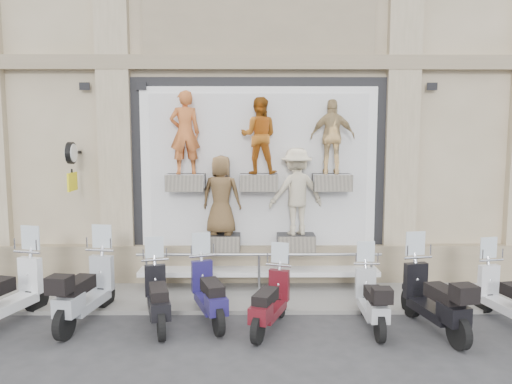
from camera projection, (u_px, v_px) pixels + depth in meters
ground at (261, 337)px, 8.27m from camera, size 90.00×90.00×0.00m
sidewalk at (259, 294)px, 10.35m from camera, size 16.00×2.20×0.08m
building at (257, 42)px, 14.52m from camera, size 14.00×8.60×12.00m
shop_vitrine at (262, 179)px, 10.72m from camera, size 5.60×1.00×4.30m
guard_rail at (259, 275)px, 10.20m from camera, size 5.06×0.10×0.93m
clock_sign_bracket at (72, 160)px, 10.37m from camera, size 0.10×0.80×1.02m
scooter_b at (5, 280)px, 8.59m from camera, size 1.15×2.15×1.67m
scooter_c at (86, 278)px, 8.78m from camera, size 0.92×2.11×1.66m
scooter_d at (157, 285)px, 8.66m from camera, size 0.98×1.88×1.47m
scooter_e at (209, 280)px, 8.86m from camera, size 1.09×1.93×1.50m
scooter_f at (270, 290)px, 8.50m from camera, size 1.07×1.80×1.41m
scooter_g at (372, 288)px, 8.60m from camera, size 0.52×1.73×1.40m
scooter_h at (434, 286)px, 8.39m from camera, size 0.98×2.05×1.61m
scooter_i at (509, 285)px, 8.66m from camera, size 0.88×1.87×1.46m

